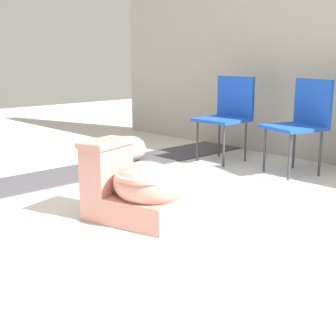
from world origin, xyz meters
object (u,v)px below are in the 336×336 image
(toilet, at_px, (134,188))
(boulder_near, at_px, (130,148))
(folding_chair_left, at_px, (229,110))
(boulder_far, at_px, (127,150))
(folding_chair_middle, at_px, (303,116))

(toilet, bearing_deg, boulder_near, 126.76)
(folding_chair_left, relative_size, boulder_far, 2.10)
(toilet, distance_m, folding_chair_middle, 1.93)
(folding_chair_left, xyz_separation_m, folding_chair_middle, (0.80, 0.05, 0.00))
(toilet, xyz_separation_m, folding_chair_left, (-0.77, 1.85, 0.29))
(boulder_near, distance_m, boulder_far, 0.12)
(folding_chair_left, height_order, boulder_far, folding_chair_left)
(toilet, bearing_deg, boulder_far, 127.82)
(folding_chair_middle, distance_m, boulder_near, 1.72)
(folding_chair_left, xyz_separation_m, boulder_near, (-0.69, -0.72, -0.39))
(folding_chair_left, bearing_deg, folding_chair_middle, 92.99)
(folding_chair_left, distance_m, folding_chair_middle, 0.80)
(toilet, bearing_deg, folding_chair_middle, 73.78)
(folding_chair_middle, bearing_deg, folding_chair_left, -68.95)
(folding_chair_left, bearing_deg, boulder_near, -44.25)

